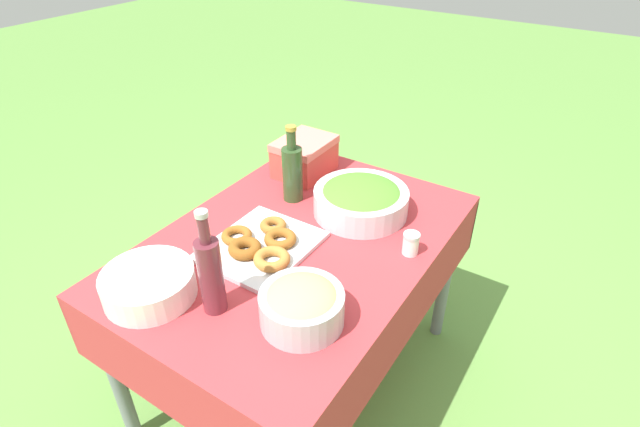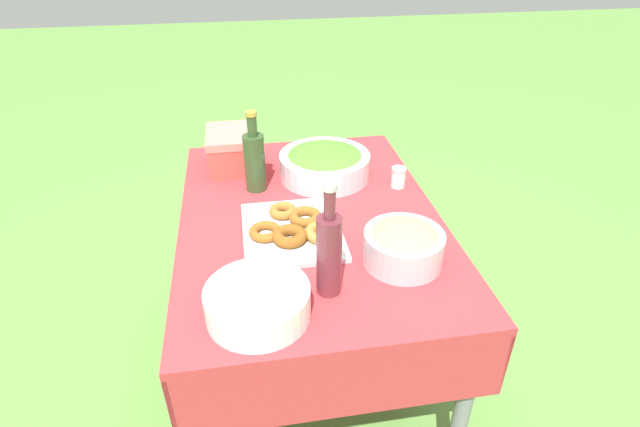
% 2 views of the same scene
% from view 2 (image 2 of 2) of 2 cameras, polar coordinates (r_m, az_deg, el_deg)
% --- Properties ---
extents(ground_plane, '(14.00, 14.00, 0.00)m').
position_cam_2_polar(ground_plane, '(2.14, -0.96, -16.48)').
color(ground_plane, '#609342').
extents(picnic_table, '(1.21, 0.86, 0.71)m').
position_cam_2_polar(picnic_table, '(1.73, -1.14, -2.93)').
color(picnic_table, '#B73338').
rests_on(picnic_table, ground_plane).
extents(salad_bowl, '(0.34, 0.34, 0.11)m').
position_cam_2_polar(salad_bowl, '(1.88, 0.53, 5.82)').
color(salad_bowl, silver).
rests_on(salad_bowl, picnic_table).
extents(pasta_bowl, '(0.23, 0.23, 0.12)m').
position_cam_2_polar(pasta_bowl, '(1.45, 9.54, -3.48)').
color(pasta_bowl, '#B2B7BC').
rests_on(pasta_bowl, picnic_table).
extents(donut_platter, '(0.36, 0.31, 0.05)m').
position_cam_2_polar(donut_platter, '(1.57, -2.99, -1.78)').
color(donut_platter, silver).
rests_on(donut_platter, picnic_table).
extents(plate_stack, '(0.26, 0.26, 0.08)m').
position_cam_2_polar(plate_stack, '(1.27, -7.12, -10.06)').
color(plate_stack, white).
rests_on(plate_stack, picnic_table).
extents(olive_oil_bottle, '(0.08, 0.08, 0.30)m').
position_cam_2_polar(olive_oil_bottle, '(1.79, -7.49, 6.11)').
color(olive_oil_bottle, '#2D4723').
rests_on(olive_oil_bottle, picnic_table).
extents(wine_bottle, '(0.07, 0.07, 0.33)m').
position_cam_2_polar(wine_bottle, '(1.28, 1.04, -4.40)').
color(wine_bottle, maroon).
rests_on(wine_bottle, picnic_table).
extents(cooler_box, '(0.24, 0.19, 0.15)m').
position_cam_2_polar(cooler_box, '(1.98, -9.95, 7.20)').
color(cooler_box, '#E04C42').
rests_on(cooler_box, picnic_table).
extents(salt_shaker, '(0.05, 0.05, 0.08)m').
position_cam_2_polar(salt_shaker, '(1.84, 8.94, 4.13)').
color(salt_shaker, white).
rests_on(salt_shaker, picnic_table).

